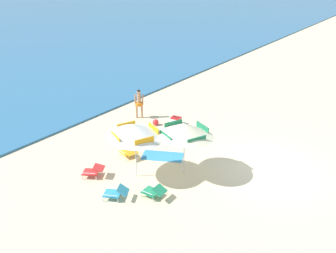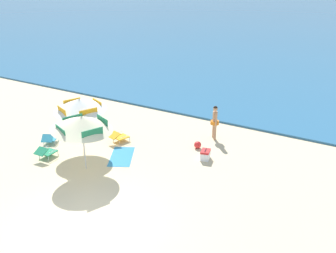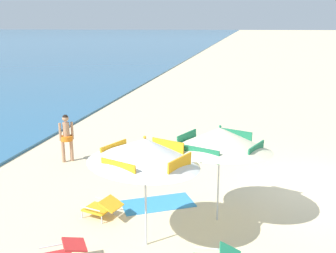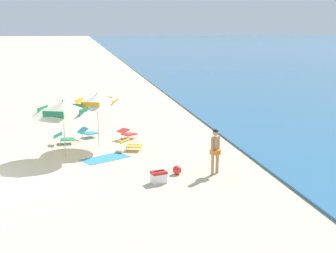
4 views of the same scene
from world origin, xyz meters
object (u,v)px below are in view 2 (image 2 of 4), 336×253
object	(u,v)px
beach_umbrella_striped_main	(80,104)
lounge_chair_beside_umbrella	(86,127)
lounge_chair_under_umbrella	(119,136)
beach_umbrella_striped_second	(82,123)
person_standing_near_shore	(215,120)
lounge_chair_facing_sea	(46,152)
lounge_chair_spare_folded	(50,138)
beach_ball	(198,145)
cooler_box	(205,155)
beach_towel	(122,156)

from	to	relation	value
beach_umbrella_striped_main	lounge_chair_beside_umbrella	distance (m)	2.45
beach_umbrella_striped_main	lounge_chair_under_umbrella	distance (m)	2.37
beach_umbrella_striped_second	person_standing_near_shore	size ratio (longest dim) A/B	1.71
lounge_chair_under_umbrella	lounge_chair_beside_umbrella	xyz separation A→B (m)	(-2.01, 0.04, 0.00)
lounge_chair_facing_sea	lounge_chair_spare_folded	world-z (taller)	lounge_chair_spare_folded
beach_umbrella_striped_second	beach_ball	distance (m)	5.20
cooler_box	lounge_chair_under_umbrella	bearing A→B (deg)	-173.59
lounge_chair_beside_umbrella	lounge_chair_spare_folded	xyz separation A→B (m)	(-0.53, -1.77, -0.01)
person_standing_near_shore	beach_towel	xyz separation A→B (m)	(-2.59, -3.64, -0.92)
lounge_chair_beside_umbrella	beach_towel	size ratio (longest dim) A/B	0.55
lounge_chair_facing_sea	beach_ball	world-z (taller)	lounge_chair_facing_sea
person_standing_near_shore	cooler_box	world-z (taller)	person_standing_near_shore
beach_umbrella_striped_second	lounge_chair_beside_umbrella	size ratio (longest dim) A/B	2.74
lounge_chair_facing_sea	beach_towel	distance (m)	3.12
lounge_chair_spare_folded	beach_umbrella_striped_second	bearing A→B (deg)	-17.36
lounge_chair_under_umbrella	cooler_box	xyz separation A→B (m)	(4.10, 0.46, -0.07)
beach_umbrella_striped_second	beach_ball	xyz separation A→B (m)	(2.95, 3.88, -1.80)
lounge_chair_beside_umbrella	lounge_chair_facing_sea	world-z (taller)	lounge_chair_facing_sea
lounge_chair_beside_umbrella	person_standing_near_shore	distance (m)	6.14
beach_umbrella_striped_main	beach_ball	xyz separation A→B (m)	(4.31, 2.52, -1.87)
lounge_chair_facing_sea	beach_ball	size ratio (longest dim) A/B	2.90
beach_ball	beach_towel	size ratio (longest dim) A/B	0.18
lounge_chair_under_umbrella	lounge_chair_facing_sea	xyz separation A→B (m)	(-1.65, -2.78, -0.00)
lounge_chair_beside_umbrella	cooler_box	size ratio (longest dim) A/B	1.77
beach_umbrella_striped_main	lounge_chair_beside_umbrella	xyz separation A→B (m)	(-1.07, 1.34, -1.75)
beach_umbrella_striped_main	beach_umbrella_striped_second	bearing A→B (deg)	-45.10
lounge_chair_spare_folded	beach_towel	world-z (taller)	lounge_chair_spare_folded
lounge_chair_spare_folded	person_standing_near_shore	xyz separation A→B (m)	(6.11, 4.26, 0.65)
lounge_chair_under_umbrella	person_standing_near_shore	distance (m)	4.42
lounge_chair_facing_sea	person_standing_near_shore	world-z (taller)	person_standing_near_shore
beach_umbrella_striped_main	lounge_chair_spare_folded	distance (m)	2.42
beach_umbrella_striped_main	cooler_box	distance (m)	5.64
person_standing_near_shore	cooler_box	distance (m)	2.26
lounge_chair_spare_folded	beach_ball	world-z (taller)	lounge_chair_spare_folded
lounge_chair_beside_umbrella	beach_ball	xyz separation A→B (m)	(5.38, 1.19, -0.12)
lounge_chair_facing_sea	beach_towel	world-z (taller)	lounge_chair_facing_sea
lounge_chair_facing_sea	cooler_box	distance (m)	6.60
lounge_chair_spare_folded	person_standing_near_shore	bearing A→B (deg)	34.85
person_standing_near_shore	beach_towel	bearing A→B (deg)	-125.44
beach_umbrella_striped_second	lounge_chair_beside_umbrella	bearing A→B (deg)	131.95
lounge_chair_spare_folded	cooler_box	bearing A→B (deg)	18.22
beach_umbrella_striped_main	beach_towel	distance (m)	2.80
person_standing_near_shore	beach_ball	xyz separation A→B (m)	(-0.21, -1.30, -0.77)
lounge_chair_under_umbrella	person_standing_near_shore	xyz separation A→B (m)	(3.57, 2.53, 0.65)
cooler_box	beach_towel	xyz separation A→B (m)	(-3.12, -1.57, -0.20)
lounge_chair_spare_folded	person_standing_near_shore	size ratio (longest dim) A/B	0.65
beach_umbrella_striped_main	beach_umbrella_striped_second	size ratio (longest dim) A/B	1.04
beach_umbrella_striped_second	cooler_box	size ratio (longest dim) A/B	4.85
lounge_chair_facing_sea	lounge_chair_spare_folded	size ratio (longest dim) A/B	0.88
beach_umbrella_striped_second	beach_umbrella_striped_main	bearing A→B (deg)	134.90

